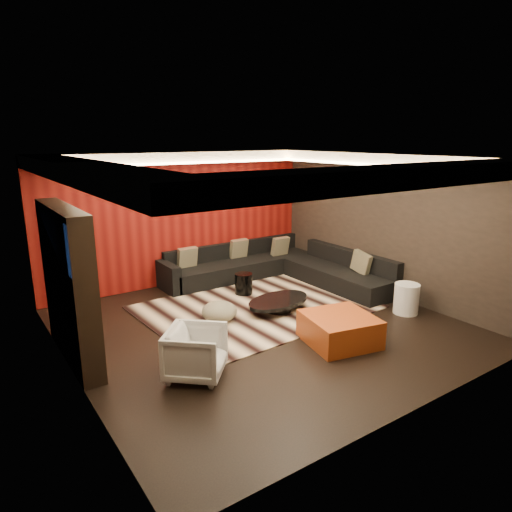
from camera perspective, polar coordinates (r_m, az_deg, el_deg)
floor at (r=7.77m, az=0.69°, el=-8.84°), size 6.00×6.00×0.02m
ceiling at (r=7.13m, az=0.76°, el=12.43°), size 6.00×6.00×0.02m
wall_back at (r=9.88m, az=-9.42°, el=4.64°), size 6.00×0.02×2.80m
wall_left at (r=6.16m, az=-22.85°, el=-2.44°), size 0.02×6.00×2.80m
wall_right at (r=9.35m, az=16.02°, el=3.69°), size 0.02×6.00×2.80m
red_feature_wall at (r=9.85m, az=-9.32°, el=4.61°), size 5.98×0.05×2.78m
soffit_back at (r=9.47m, az=-8.93°, el=12.09°), size 6.00×0.60×0.22m
soffit_front at (r=5.17m, az=18.52°, el=9.50°), size 6.00×0.60×0.22m
soffit_left at (r=6.00m, az=-21.16°, el=9.89°), size 0.60×4.80×0.22m
soffit_right at (r=8.96m, az=15.31°, el=11.62°), size 0.60×4.80×0.22m
cove_back at (r=9.17m, az=-7.96°, el=11.48°), size 4.80×0.08×0.04m
cove_front at (r=5.39m, az=15.55°, el=8.93°), size 4.80×0.08×0.04m
cove_left at (r=6.10m, az=-17.95°, el=9.37°), size 0.08×4.80×0.04m
cove_right at (r=8.71m, az=13.79°, el=11.05°), size 0.08×4.80×0.04m
tv_surround at (r=6.84m, az=-22.36°, el=-3.39°), size 0.30×2.00×2.20m
tv_screen at (r=6.77m, az=-21.33°, el=-0.36°), size 0.04×1.30×0.80m
tv_shelf at (r=6.99m, az=-20.76°, el=-6.30°), size 0.04×1.60×0.04m
rug at (r=8.56m, az=0.01°, el=-6.40°), size 4.15×3.20×0.02m
coffee_table at (r=8.35m, az=2.80°, el=-6.11°), size 1.48×1.48×0.22m
drum_stool at (r=9.18m, az=-1.56°, el=-3.47°), size 0.37×0.37×0.42m
striped_pouf at (r=7.90m, az=-4.60°, el=-6.92°), size 0.65×0.65×0.33m
white_side_table at (r=8.65m, az=18.28°, el=-5.08°), size 0.57×0.57×0.55m
orange_ottoman at (r=7.22m, az=10.40°, el=-8.99°), size 1.18×1.18×0.44m
armchair at (r=6.18m, az=-7.52°, el=-11.88°), size 1.04×1.04×0.68m
sectional_sofa at (r=10.06m, az=2.66°, el=-1.66°), size 3.65×3.50×0.75m
throw_pillows at (r=9.98m, az=1.23°, el=0.36°), size 3.00×2.78×0.50m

